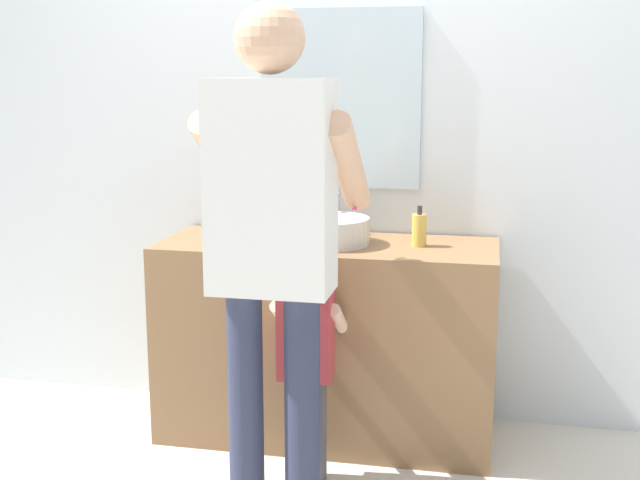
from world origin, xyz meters
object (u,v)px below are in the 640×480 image
object	(u,v)px
soap_bottle	(419,230)
toothbrush_cup	(242,228)
child_toddler	(306,347)
adult_parent	(273,219)

from	to	relation	value
soap_bottle	toothbrush_cup	bearing A→B (deg)	-178.82
toothbrush_cup	soap_bottle	xyz separation A→B (m)	(0.74, 0.02, 0.02)
soap_bottle	child_toddler	distance (m)	0.68
soap_bottle	adult_parent	world-z (taller)	adult_parent
soap_bottle	child_toddler	world-z (taller)	soap_bottle
toothbrush_cup	child_toddler	world-z (taller)	toothbrush_cup
soap_bottle	child_toddler	bearing A→B (deg)	-132.03
soap_bottle	adult_parent	bearing A→B (deg)	-122.09
child_toddler	adult_parent	distance (m)	0.59
adult_parent	soap_bottle	bearing A→B (deg)	57.91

